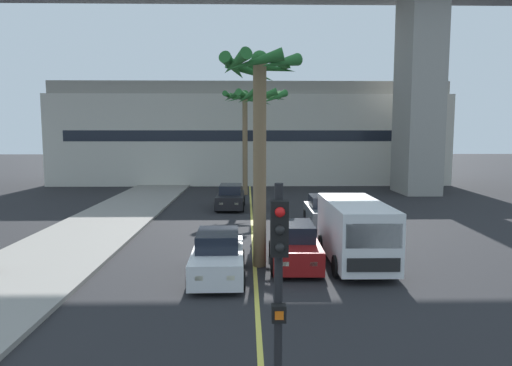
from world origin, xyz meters
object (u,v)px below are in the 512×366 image
(car_queue_third, at_px, (324,212))
(traffic_light_median_far, at_px, (256,175))
(traffic_light_median_near, at_px, (279,290))
(palm_tree_near_median, at_px, (245,111))
(palm_tree_mid_median, at_px, (262,110))
(palm_tree_far_median, at_px, (259,104))
(car_queue_second, at_px, (231,198))
(delivery_van, at_px, (355,231))
(car_queue_fourth, at_px, (294,246))
(car_queue_front, at_px, (218,256))

(car_queue_third, height_order, traffic_light_median_far, traffic_light_median_far)
(traffic_light_median_near, xyz_separation_m, palm_tree_near_median, (-0.53, 30.27, 4.00))
(car_queue_third, xyz_separation_m, palm_tree_mid_median, (-3.22, 3.62, 5.60))
(traffic_light_median_far, xyz_separation_m, palm_tree_far_median, (-0.05, -7.28, 3.22))
(palm_tree_near_median, xyz_separation_m, palm_tree_mid_median, (1.00, -8.71, -0.39))
(car_queue_second, xyz_separation_m, palm_tree_far_median, (1.52, -13.08, 5.22))
(car_queue_second, bearing_deg, palm_tree_near_median, 81.92)
(palm_tree_far_median, bearing_deg, traffic_light_median_far, 89.62)
(car_queue_second, relative_size, delivery_van, 0.79)
(delivery_van, relative_size, palm_tree_far_median, 0.67)
(palm_tree_far_median, bearing_deg, delivery_van, 2.06)
(car_queue_fourth, height_order, palm_tree_near_median, palm_tree_near_median)
(car_queue_front, height_order, car_queue_fourth, same)
(car_queue_second, distance_m, traffic_light_median_near, 23.56)
(car_queue_front, bearing_deg, car_queue_fourth, 27.04)
(traffic_light_median_near, relative_size, palm_tree_near_median, 0.51)
(palm_tree_mid_median, height_order, palm_tree_far_median, palm_tree_far_median)
(traffic_light_median_near, bearing_deg, car_queue_second, 93.67)
(car_queue_front, distance_m, delivery_van, 5.25)
(delivery_van, xyz_separation_m, palm_tree_far_median, (-3.57, -0.13, 4.65))
(car_queue_third, bearing_deg, delivery_van, -90.74)
(palm_tree_near_median, relative_size, palm_tree_mid_median, 1.09)
(car_queue_second, height_order, car_queue_fourth, same)
(delivery_van, distance_m, palm_tree_near_median, 20.93)
(palm_tree_near_median, height_order, palm_tree_mid_median, palm_tree_near_median)
(delivery_van, bearing_deg, palm_tree_mid_median, 105.72)
(palm_tree_mid_median, bearing_deg, traffic_light_median_far, -95.84)
(car_queue_third, xyz_separation_m, traffic_light_median_near, (-3.69, -17.94, 1.99))
(palm_tree_mid_median, xyz_separation_m, palm_tree_far_median, (-0.45, -11.22, -0.38))
(delivery_van, bearing_deg, car_queue_front, -164.05)
(car_queue_fourth, relative_size, palm_tree_mid_median, 0.54)
(car_queue_second, distance_m, palm_tree_far_median, 14.17)
(traffic_light_median_far, bearing_deg, delivery_van, -63.78)
(car_queue_front, relative_size, palm_tree_far_median, 0.53)
(car_queue_second, bearing_deg, car_queue_third, -46.59)
(traffic_light_median_near, relative_size, traffic_light_median_far, 1.00)
(car_queue_fourth, xyz_separation_m, palm_tree_far_median, (-1.31, -0.10, 5.22))
(car_queue_fourth, relative_size, traffic_light_median_far, 0.99)
(car_queue_second, distance_m, palm_tree_near_median, 9.14)
(car_queue_front, relative_size, traffic_light_median_far, 0.98)
(palm_tree_far_median, bearing_deg, palm_tree_near_median, 91.58)
(traffic_light_median_near, distance_m, traffic_light_median_far, 17.62)
(car_queue_fourth, xyz_separation_m, delivery_van, (2.26, 0.02, 0.57))
(car_queue_second, relative_size, palm_tree_far_median, 0.53)
(car_queue_second, height_order, palm_tree_far_median, palm_tree_far_median)
(palm_tree_mid_median, bearing_deg, car_queue_second, 136.55)
(delivery_van, distance_m, palm_tree_mid_median, 12.57)
(car_queue_fourth, relative_size, traffic_light_median_near, 0.99)
(palm_tree_far_median, bearing_deg, palm_tree_mid_median, 87.70)
(car_queue_second, relative_size, car_queue_third, 1.00)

